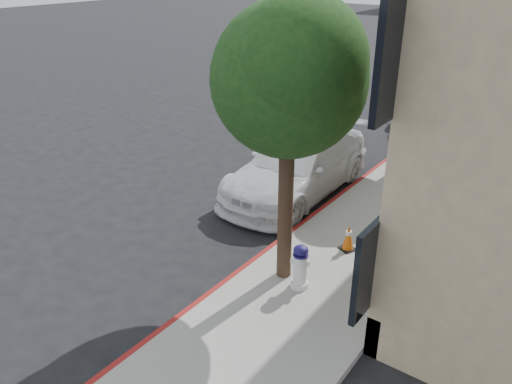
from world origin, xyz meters
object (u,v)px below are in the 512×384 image
object	(u,v)px
police_car	(298,165)
traffic_cone	(348,237)
parked_car_far	(456,80)
fire_hydrant	(300,267)
parked_car_mid	(422,103)

from	to	relation	value
police_car	traffic_cone	bearing A→B (deg)	-39.72
police_car	parked_car_far	world-z (taller)	police_car
parked_car_far	traffic_cone	distance (m)	16.38
fire_hydrant	traffic_cone	size ratio (longest dim) A/B	1.53
traffic_cone	fire_hydrant	bearing A→B (deg)	-94.55
parked_car_mid	fire_hydrant	world-z (taller)	parked_car_mid
fire_hydrant	police_car	bearing A→B (deg)	102.69
parked_car_far	fire_hydrant	xyz separation A→B (m)	(2.19, -18.06, -0.13)
parked_car_mid	parked_car_far	world-z (taller)	parked_car_far
parked_car_far	traffic_cone	bearing A→B (deg)	-80.10
parked_car_mid	parked_car_far	distance (m)	4.83
police_car	parked_car_mid	size ratio (longest dim) A/B	1.43
parked_car_mid	parked_car_far	bearing A→B (deg)	82.11
parked_car_far	fire_hydrant	distance (m)	18.19
traffic_cone	parked_car_far	bearing A→B (deg)	98.21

